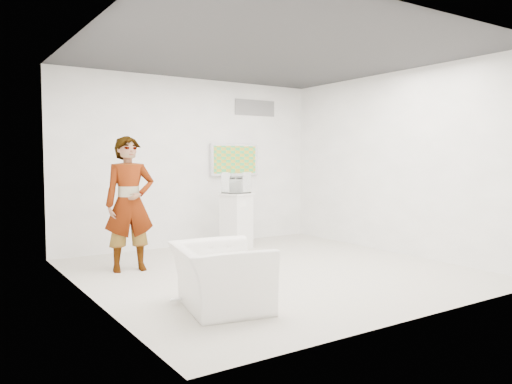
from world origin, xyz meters
TOP-DOWN VIEW (x-y plane):
  - room at (0.00, 0.00)m, footprint 5.01×5.01m
  - tv at (0.85, 2.45)m, footprint 1.00×0.08m
  - logo_decal at (1.35, 2.49)m, footprint 0.90×0.02m
  - person at (-1.65, 1.11)m, footprint 0.74×0.54m
  - armchair at (-1.47, -1.14)m, footprint 1.10×1.20m
  - pedestal at (0.49, 1.77)m, footprint 0.58×0.58m
  - floor_uplight at (1.05, 2.34)m, footprint 0.21×0.21m
  - vitrine at (0.49, 1.77)m, footprint 0.44×0.44m
  - console at (0.49, 1.77)m, footprint 0.11×0.15m
  - wii_remote at (-1.38, 1.22)m, footprint 0.08×0.14m

SIDE VIEW (x-z plane):
  - floor_uplight at x=1.05m, z-range 0.00..0.30m
  - armchair at x=-1.47m, z-range 0.00..0.68m
  - pedestal at x=0.49m, z-range 0.00..0.97m
  - person at x=-1.65m, z-range 0.00..1.88m
  - console at x=0.49m, z-range 0.97..1.17m
  - vitrine at x=0.49m, z-range 0.97..1.33m
  - room at x=0.00m, z-range 0.00..3.00m
  - tv at x=0.85m, z-range 1.25..1.85m
  - wii_remote at x=-1.38m, z-range 1.68..1.71m
  - logo_decal at x=1.35m, z-range 2.40..2.70m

